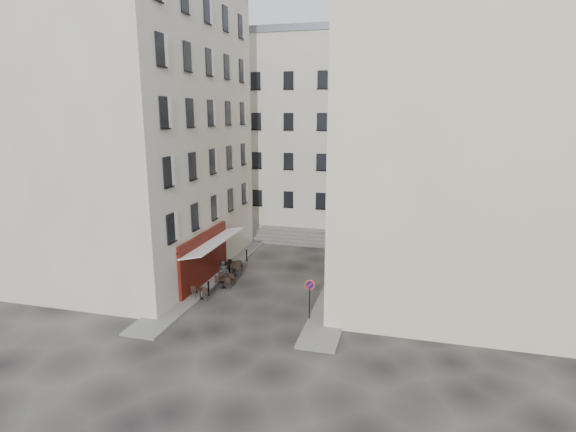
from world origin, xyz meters
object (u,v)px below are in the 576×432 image
(bistro_table_a, at_px, (200,293))
(pedestrian, at_px, (223,272))
(no_parking_sign, at_px, (310,292))
(bistro_table_b, at_px, (223,282))

(bistro_table_a, distance_m, pedestrian, 2.92)
(bistro_table_a, xyz_separation_m, pedestrian, (0.32, 2.88, 0.36))
(no_parking_sign, relative_size, bistro_table_b, 2.08)
(bistro_table_a, xyz_separation_m, bistro_table_b, (0.66, 2.05, -0.02))
(bistro_table_a, bearing_deg, bistro_table_b, 72.05)
(no_parking_sign, height_order, bistro_table_a, no_parking_sign)
(no_parking_sign, height_order, pedestrian, no_parking_sign)
(bistro_table_a, height_order, bistro_table_b, bistro_table_a)
(bistro_table_b, distance_m, pedestrian, 0.97)
(no_parking_sign, distance_m, bistro_table_b, 7.29)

